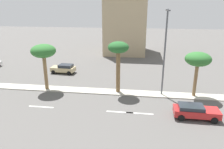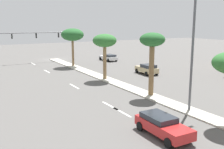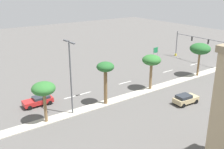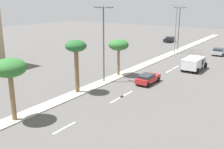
{
  "view_description": "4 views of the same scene",
  "coord_description": "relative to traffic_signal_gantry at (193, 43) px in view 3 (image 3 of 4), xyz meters",
  "views": [
    {
      "loc": [
        24.83,
        34.3,
        10.54
      ],
      "look_at": [
        -1.77,
        30.59,
        1.8
      ],
      "focal_mm": 34.25,
      "sensor_mm": 36.0,
      "label": 1
    },
    {
      "loc": [
        16.52,
        52.63,
        7.49
      ],
      "look_at": [
        2.39,
        28.01,
        1.88
      ],
      "focal_mm": 42.88,
      "sensor_mm": 36.0,
      "label": 2
    },
    {
      "loc": [
        -29.32,
        51.46,
        16.85
      ],
      "look_at": [
        2.78,
        28.31,
        3.13
      ],
      "focal_mm": 42.11,
      "sensor_mm": 36.0,
      "label": 3
    },
    {
      "loc": [
        20.83,
        7.97,
        11.01
      ],
      "look_at": [
        3.64,
        33.5,
        2.45
      ],
      "focal_mm": 43.42,
      "sensor_mm": 36.0,
      "label": 4
    }
  ],
  "objects": [
    {
      "name": "ground_plane",
      "position": [
        -7.54,
        36.25,
        -3.99
      ],
      "size": [
        160.0,
        160.0,
        0.0
      ],
      "primitive_type": "plane",
      "color": "#565451"
    },
    {
      "name": "lane_stripe_right",
      "position": [
        -2.44,
        2.06,
        -3.99
      ],
      "size": [
        0.2,
        2.8,
        0.01
      ],
      "primitive_type": "cube",
      "color": "silver",
      "rests_on": "ground"
    },
    {
      "name": "lane_stripe_outboard",
      "position": [
        -2.44,
        10.65,
        -3.99
      ],
      "size": [
        0.2,
        2.8,
        0.01
      ],
      "primitive_type": "cube",
      "color": "silver",
      "rests_on": "ground"
    },
    {
      "name": "lane_stripe_mid",
      "position": [
        -2.44,
        21.81,
        -3.99
      ],
      "size": [
        0.2,
        2.8,
        0.01
      ],
      "primitive_type": "cube",
      "color": "silver",
      "rests_on": "ground"
    },
    {
      "name": "lane_stripe_trailing",
      "position": [
        -2.44,
        30.43,
        -3.99
      ],
      "size": [
        0.2,
        2.8,
        0.01
      ],
      "primitive_type": "cube",
      "color": "silver",
      "rests_on": "ground"
    },
    {
      "name": "lane_stripe_center",
      "position": [
        -2.44,
        32.46,
        -3.99
      ],
      "size": [
        0.2,
        2.8,
        0.01
      ],
      "primitive_type": "cube",
      "color": "silver",
      "rests_on": "ground"
    },
    {
      "name": "traffic_signal_gantry",
      "position": [
        0.0,
        0.0,
        0.0
      ],
      "size": [
        17.55,
        0.53,
        6.09
      ],
      "color": "slate",
      "rests_on": "ground"
    },
    {
      "name": "directional_road_sign",
      "position": [
        4.57,
        7.34,
        -1.77
      ],
      "size": [
        0.1,
        1.36,
        3.14
      ],
      "color": "gray",
      "rests_on": "ground"
    },
    {
      "name": "palm_tree_front",
      "position": [
        -7.74,
        8.23,
        1.32
      ],
      "size": [
        3.79,
        3.79,
        6.3
      ],
      "color": "olive",
      "rests_on": "median_curb"
    },
    {
      "name": "palm_tree_right",
      "position": [
        -7.36,
        20.31,
        0.99
      ],
      "size": [
        3.08,
        3.08,
        5.86
      ],
      "color": "olive",
      "rests_on": "median_curb"
    },
    {
      "name": "palm_tree_left",
      "position": [
        -7.7,
        29.64,
        1.37
      ],
      "size": [
        2.53,
        2.53,
        6.35
      ],
      "color": "brown",
      "rests_on": "median_curb"
    },
    {
      "name": "palm_tree_center",
      "position": [
        -7.67,
        38.86,
        0.55
      ],
      "size": [
        2.96,
        2.96,
        5.35
      ],
      "color": "olive",
      "rests_on": "median_curb"
    },
    {
      "name": "street_lamp_leading",
      "position": [
        -7.6,
        35.05,
        2.0
      ],
      "size": [
        2.9,
        0.24,
        10.04
      ],
      "color": "#515459",
      "rests_on": "median_curb"
    },
    {
      "name": "sedan_red_center",
      "position": [
        -2.28,
        37.8,
        -3.26
      ],
      "size": [
        1.92,
        4.3,
        1.34
      ],
      "color": "red",
      "rests_on": "ground"
    },
    {
      "name": "sedan_tan_outboard",
      "position": [
        -14.5,
        20.02,
        -3.22
      ],
      "size": [
        2.12,
        3.95,
        1.46
      ],
      "color": "tan",
      "rests_on": "ground"
    }
  ]
}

